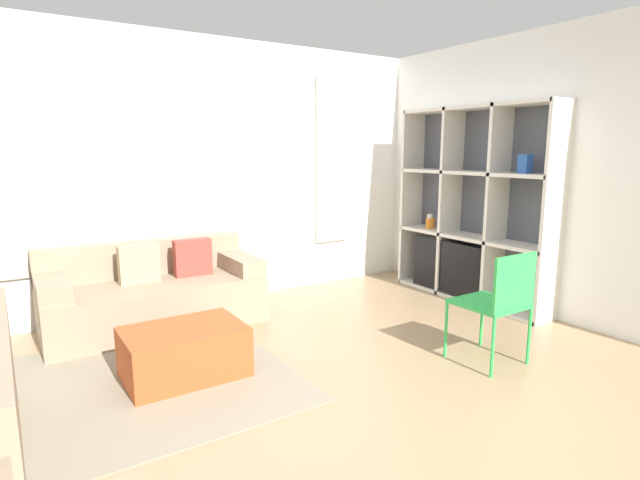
# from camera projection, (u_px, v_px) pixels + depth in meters

# --- Properties ---
(ground_plane) EXTENTS (16.00, 16.00, 0.00)m
(ground_plane) POSITION_uv_depth(u_px,v_px,m) (432.00, 468.00, 2.54)
(ground_plane) COLOR #9E7F5B
(wall_back) EXTENTS (6.44, 0.11, 2.70)m
(wall_back) POSITION_uv_depth(u_px,v_px,m) (197.00, 173.00, 5.05)
(wall_back) COLOR white
(wall_back) RESTS_ON ground_plane
(wall_right) EXTENTS (0.07, 4.50, 2.70)m
(wall_right) POSITION_uv_depth(u_px,v_px,m) (506.00, 174.00, 5.08)
(wall_right) COLOR white
(wall_right) RESTS_ON ground_plane
(area_rug) EXTENTS (2.30, 1.89, 0.01)m
(area_rug) POSITION_uv_depth(u_px,v_px,m) (115.00, 388.00, 3.36)
(area_rug) COLOR gray
(area_rug) RESTS_ON ground_plane
(shelving_unit) EXTENTS (0.35, 1.87, 2.03)m
(shelving_unit) POSITION_uv_depth(u_px,v_px,m) (473.00, 210.00, 5.26)
(shelving_unit) COLOR #515660
(shelving_unit) RESTS_ON ground_plane
(couch_main) EXTENTS (1.87, 0.82, 0.76)m
(couch_main) POSITION_uv_depth(u_px,v_px,m) (154.00, 295.00, 4.53)
(couch_main) COLOR gray
(couch_main) RESTS_ON ground_plane
(ottoman) EXTENTS (0.81, 0.56, 0.36)m
(ottoman) POSITION_uv_depth(u_px,v_px,m) (184.00, 352.00, 3.52)
(ottoman) COLOR #B74C23
(ottoman) RESTS_ON ground_plane
(folding_chair) EXTENTS (0.44, 0.46, 0.86)m
(folding_chair) POSITION_uv_depth(u_px,v_px,m) (499.00, 298.00, 3.67)
(folding_chair) COLOR green
(folding_chair) RESTS_ON ground_plane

